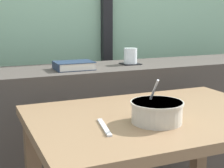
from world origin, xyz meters
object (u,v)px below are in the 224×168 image
breakfast_table (156,146)px  fork_utensil (104,127)px  soup_bowl (157,112)px  coaster_square (130,64)px  juice_glass (130,56)px  closed_book (74,65)px

breakfast_table → fork_utensil: fork_utensil is taller
soup_bowl → fork_utensil: 0.19m
coaster_square → juice_glass: (-0.00, -0.00, 0.04)m
closed_book → juice_glass: bearing=8.1°
soup_bowl → fork_utensil: size_ratio=1.07×
soup_bowl → juice_glass: bearing=70.4°
juice_glass → soup_bowl: size_ratio=0.48×
closed_book → soup_bowl: 0.71m
coaster_square → fork_utensil: coaster_square is taller
soup_bowl → fork_utensil: soup_bowl is taller
coaster_square → breakfast_table: bearing=-107.9°
breakfast_table → juice_glass: (0.21, 0.66, 0.26)m
closed_book → coaster_square: bearing=8.1°
soup_bowl → closed_book: bearing=96.7°
fork_utensil → soup_bowl: bearing=5.4°
coaster_square → closed_book: bearing=-171.9°
breakfast_table → juice_glass: 0.74m
soup_bowl → breakfast_table: bearing=58.6°
breakfast_table → coaster_square: coaster_square is taller
breakfast_table → closed_book: (-0.14, 0.61, 0.23)m
breakfast_table → coaster_square: bearing=72.1°
coaster_square → fork_utensil: 0.87m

